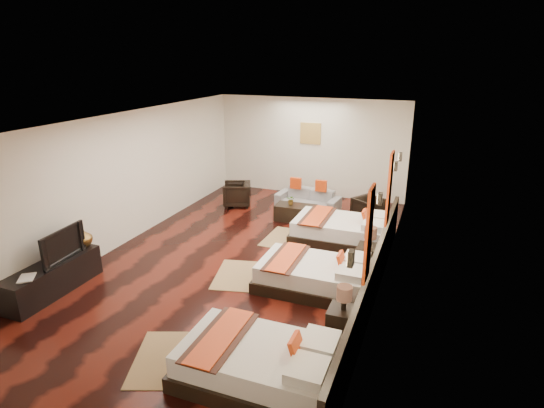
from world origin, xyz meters
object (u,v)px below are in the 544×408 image
at_px(nightstand_a, 343,320).
at_px(table_plant, 291,200).
at_px(bed_far, 343,230).
at_px(tv_console, 53,278).
at_px(book, 19,279).
at_px(armchair_right, 368,209).
at_px(tv, 59,244).
at_px(figurine, 82,237).
at_px(armchair_left, 237,194).
at_px(nightstand_b, 369,255).
at_px(sofa, 308,199).
at_px(bed_near, 261,364).
at_px(coffee_table, 296,213).
at_px(bed_mid, 316,275).

relative_size(nightstand_a, table_plant, 3.46).
bearing_deg(bed_far, tv_console, -136.87).
relative_size(book, armchair_right, 0.48).
xyz_separation_m(tv, figurine, (-0.05, 0.57, -0.10)).
bearing_deg(armchair_left, table_plant, 52.59).
distance_m(nightstand_b, armchair_left, 4.70).
bearing_deg(tv, nightstand_b, -66.18).
bearing_deg(tv, sofa, -30.35).
bearing_deg(nightstand_a, bed_far, 102.36).
height_order(bed_far, nightstand_b, nightstand_b).
height_order(bed_near, armchair_right, bed_near).
height_order(tv_console, sofa, tv_console).
relative_size(bed_near, nightstand_a, 2.43).
xyz_separation_m(tv_console, sofa, (2.83, 5.87, -0.03)).
distance_m(armchair_left, coffee_table, 1.92).
xyz_separation_m(bed_near, nightstand_b, (0.75, 3.56, 0.04)).
bearing_deg(nightstand_b, nightstand_a, -90.00).
relative_size(tv_console, coffee_table, 1.80).
distance_m(nightstand_b, book, 6.02).
distance_m(bed_far, sofa, 2.38).
bearing_deg(bed_mid, book, -150.49).
relative_size(bed_near, armchair_left, 2.82).
bearing_deg(nightstand_b, bed_far, 123.67).
distance_m(book, table_plant, 6.08).
relative_size(tv, armchair_right, 1.51).
distance_m(bed_mid, figurine, 4.34).
bearing_deg(bed_mid, armchair_right, 85.33).
bearing_deg(nightstand_a, bed_near, -120.57).
relative_size(bed_mid, tv, 2.01).
relative_size(nightstand_a, book, 2.67).
height_order(sofa, armchair_right, armchair_right).
xyz_separation_m(bed_far, sofa, (-1.37, 1.94, -0.03)).
bearing_deg(book, figurine, 90.00).
height_order(nightstand_b, book, nightstand_b).
height_order(bed_near, sofa, bed_near).
height_order(bed_far, armchair_right, bed_far).
height_order(nightstand_a, coffee_table, nightstand_a).
bearing_deg(coffee_table, armchair_right, 21.62).
height_order(tv_console, armchair_left, armchair_left).
bearing_deg(table_plant, tv, -119.66).
bearing_deg(armchair_right, table_plant, 141.79).
bearing_deg(sofa, nightstand_a, -62.10).
bearing_deg(sofa, bed_far, -48.42).
distance_m(bed_far, figurine, 5.28).
relative_size(tv, coffee_table, 0.99).
xyz_separation_m(armchair_left, coffee_table, (1.85, -0.50, -0.13)).
bearing_deg(book, table_plant, 63.71).
distance_m(tv_console, armchair_right, 7.09).
xyz_separation_m(sofa, coffee_table, (-0.00, -1.05, -0.05)).
distance_m(bed_near, nightstand_a, 1.47).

